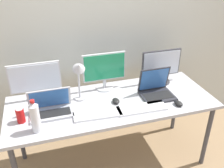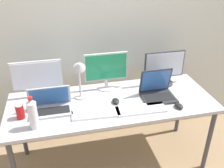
{
  "view_description": "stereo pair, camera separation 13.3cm",
  "coord_description": "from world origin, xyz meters",
  "px_view_note": "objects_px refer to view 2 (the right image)",
  "views": [
    {
      "loc": [
        -0.57,
        -1.85,
        1.97
      ],
      "look_at": [
        0.0,
        0.0,
        0.92
      ],
      "focal_mm": 40.0,
      "sensor_mm": 36.0,
      "label": 1
    },
    {
      "loc": [
        -0.44,
        -1.89,
        1.97
      ],
      "look_at": [
        0.0,
        0.0,
        0.92
      ],
      "focal_mm": 40.0,
      "sensor_mm": 36.0,
      "label": 2
    }
  ],
  "objects_px": {
    "keyboard_aux": "(141,109)",
    "water_bottle": "(33,114)",
    "monitor_center": "(106,69)",
    "laptop_secondary": "(157,91)",
    "monitor_right": "(164,68)",
    "desk_lamp": "(80,73)",
    "work_desk": "(112,107)",
    "laptop_silver": "(50,105)",
    "monitor_left": "(37,78)",
    "keyboard_main": "(96,114)",
    "mouse_by_keyboard": "(116,101)",
    "soda_can_near_keyboard": "(20,112)",
    "mouse_by_laptop": "(179,106)"
  },
  "relations": [
    {
      "from": "keyboard_main",
      "to": "soda_can_near_keyboard",
      "type": "distance_m",
      "value": 0.62
    },
    {
      "from": "keyboard_aux",
      "to": "water_bottle",
      "type": "bearing_deg",
      "value": -175.62
    },
    {
      "from": "monitor_left",
      "to": "keyboard_main",
      "type": "distance_m",
      "value": 0.65
    },
    {
      "from": "water_bottle",
      "to": "mouse_by_keyboard",
      "type": "bearing_deg",
      "value": 16.07
    },
    {
      "from": "keyboard_aux",
      "to": "water_bottle",
      "type": "xyz_separation_m",
      "value": [
        -0.88,
        -0.03,
        0.12
      ]
    },
    {
      "from": "keyboard_main",
      "to": "water_bottle",
      "type": "bearing_deg",
      "value": -169.69
    },
    {
      "from": "keyboard_main",
      "to": "desk_lamp",
      "type": "height_order",
      "value": "desk_lamp"
    },
    {
      "from": "work_desk",
      "to": "desk_lamp",
      "type": "xyz_separation_m",
      "value": [
        -0.27,
        0.09,
        0.33
      ]
    },
    {
      "from": "monitor_center",
      "to": "desk_lamp",
      "type": "bearing_deg",
      "value": -149.03
    },
    {
      "from": "monitor_left",
      "to": "keyboard_aux",
      "type": "bearing_deg",
      "value": -27.55
    },
    {
      "from": "laptop_secondary",
      "to": "mouse_by_keyboard",
      "type": "distance_m",
      "value": 0.41
    },
    {
      "from": "laptop_silver",
      "to": "mouse_by_keyboard",
      "type": "xyz_separation_m",
      "value": [
        0.57,
        -0.01,
        -0.03
      ]
    },
    {
      "from": "monitor_right",
      "to": "laptop_secondary",
      "type": "xyz_separation_m",
      "value": [
        -0.16,
        -0.23,
        -0.12
      ]
    },
    {
      "from": "keyboard_aux",
      "to": "monitor_center",
      "type": "bearing_deg",
      "value": 117.11
    },
    {
      "from": "work_desk",
      "to": "mouse_by_keyboard",
      "type": "distance_m",
      "value": 0.09
    },
    {
      "from": "monitor_left",
      "to": "keyboard_main",
      "type": "height_order",
      "value": "monitor_left"
    },
    {
      "from": "work_desk",
      "to": "water_bottle",
      "type": "bearing_deg",
      "value": -160.81
    },
    {
      "from": "laptop_secondary",
      "to": "keyboard_main",
      "type": "xyz_separation_m",
      "value": [
        -0.61,
        -0.16,
        -0.05
      ]
    },
    {
      "from": "laptop_secondary",
      "to": "keyboard_aux",
      "type": "height_order",
      "value": "laptop_secondary"
    },
    {
      "from": "keyboard_aux",
      "to": "desk_lamp",
      "type": "bearing_deg",
      "value": 151.1
    },
    {
      "from": "keyboard_main",
      "to": "mouse_by_keyboard",
      "type": "bearing_deg",
      "value": 38.31
    },
    {
      "from": "monitor_center",
      "to": "mouse_by_laptop",
      "type": "bearing_deg",
      "value": -41.87
    },
    {
      "from": "monitor_center",
      "to": "keyboard_main",
      "type": "xyz_separation_m",
      "value": [
        -0.18,
        -0.43,
        -0.2
      ]
    },
    {
      "from": "monitor_right",
      "to": "desk_lamp",
      "type": "xyz_separation_m",
      "value": [
        -0.86,
        -0.13,
        0.1
      ]
    },
    {
      "from": "keyboard_main",
      "to": "laptop_secondary",
      "type": "bearing_deg",
      "value": 18.49
    },
    {
      "from": "monitor_center",
      "to": "laptop_secondary",
      "type": "bearing_deg",
      "value": -31.51
    },
    {
      "from": "mouse_by_laptop",
      "to": "monitor_right",
      "type": "bearing_deg",
      "value": 73.09
    },
    {
      "from": "laptop_silver",
      "to": "desk_lamp",
      "type": "bearing_deg",
      "value": 22.22
    },
    {
      "from": "work_desk",
      "to": "soda_can_near_keyboard",
      "type": "relative_size",
      "value": 14.96
    },
    {
      "from": "keyboard_main",
      "to": "laptop_silver",
      "type": "bearing_deg",
      "value": 160.98
    },
    {
      "from": "monitor_right",
      "to": "mouse_by_laptop",
      "type": "xyz_separation_m",
      "value": [
        -0.04,
        -0.46,
        -0.16
      ]
    },
    {
      "from": "work_desk",
      "to": "monitor_center",
      "type": "height_order",
      "value": "monitor_center"
    },
    {
      "from": "keyboard_aux",
      "to": "mouse_by_laptop",
      "type": "distance_m",
      "value": 0.34
    },
    {
      "from": "monitor_left",
      "to": "laptop_silver",
      "type": "relative_size",
      "value": 1.27
    },
    {
      "from": "monitor_right",
      "to": "mouse_by_laptop",
      "type": "relative_size",
      "value": 4.48
    },
    {
      "from": "monitor_left",
      "to": "mouse_by_laptop",
      "type": "height_order",
      "value": "monitor_left"
    },
    {
      "from": "mouse_by_laptop",
      "to": "keyboard_main",
      "type": "bearing_deg",
      "value": 163.64
    },
    {
      "from": "monitor_center",
      "to": "mouse_by_laptop",
      "type": "height_order",
      "value": "monitor_center"
    },
    {
      "from": "work_desk",
      "to": "laptop_silver",
      "type": "xyz_separation_m",
      "value": [
        -0.55,
        -0.02,
        0.11
      ]
    },
    {
      "from": "monitor_right",
      "to": "desk_lamp",
      "type": "height_order",
      "value": "desk_lamp"
    },
    {
      "from": "monitor_left",
      "to": "soda_can_near_keyboard",
      "type": "height_order",
      "value": "monitor_left"
    },
    {
      "from": "monitor_right",
      "to": "water_bottle",
      "type": "relative_size",
      "value": 1.51
    },
    {
      "from": "monitor_left",
      "to": "monitor_center",
      "type": "xyz_separation_m",
      "value": [
        0.65,
        0.01,
        0.02
      ]
    },
    {
      "from": "work_desk",
      "to": "mouse_by_laptop",
      "type": "height_order",
      "value": "mouse_by_laptop"
    },
    {
      "from": "monitor_center",
      "to": "desk_lamp",
      "type": "height_order",
      "value": "desk_lamp"
    },
    {
      "from": "monitor_left",
      "to": "laptop_secondary",
      "type": "bearing_deg",
      "value": -13.44
    },
    {
      "from": "keyboard_main",
      "to": "mouse_by_keyboard",
      "type": "distance_m",
      "value": 0.25
    },
    {
      "from": "work_desk",
      "to": "mouse_by_laptop",
      "type": "xyz_separation_m",
      "value": [
        0.55,
        -0.24,
        0.08
      ]
    },
    {
      "from": "keyboard_aux",
      "to": "mouse_by_keyboard",
      "type": "relative_size",
      "value": 4.73
    },
    {
      "from": "monitor_left",
      "to": "soda_can_near_keyboard",
      "type": "xyz_separation_m",
      "value": [
        -0.14,
        -0.33,
        -0.13
      ]
    }
  ]
}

